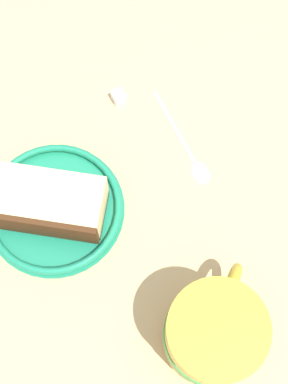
# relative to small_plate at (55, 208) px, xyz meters

# --- Properties ---
(ground_plane) EXTENTS (1.38, 1.38, 0.03)m
(ground_plane) POSITION_rel_small_plate_xyz_m (0.05, -0.02, -0.02)
(ground_plane) COLOR tan
(small_plate) EXTENTS (0.16, 0.16, 0.01)m
(small_plate) POSITION_rel_small_plate_xyz_m (0.00, 0.00, 0.00)
(small_plate) COLOR #1E8C66
(small_plate) RESTS_ON ground_plane
(cake_slice) EXTENTS (0.12, 0.08, 0.05)m
(cake_slice) POSITION_rel_small_plate_xyz_m (0.00, -0.00, 0.02)
(cake_slice) COLOR #472814
(cake_slice) RESTS_ON small_plate
(tea_mug) EXTENTS (0.09, 0.12, 0.10)m
(tea_mug) POSITION_rel_small_plate_xyz_m (0.20, -0.09, 0.04)
(tea_mug) COLOR gold
(tea_mug) RESTS_ON ground_plane
(teaspoon) EXTENTS (0.10, 0.10, 0.01)m
(teaspoon) POSITION_rel_small_plate_xyz_m (0.13, 0.11, -0.00)
(teaspoon) COLOR silver
(teaspoon) RESTS_ON ground_plane
(sugar_cube) EXTENTS (0.02, 0.02, 0.01)m
(sugar_cube) POSITION_rel_small_plate_xyz_m (0.03, 0.15, -0.00)
(sugar_cube) COLOR white
(sugar_cube) RESTS_ON ground_plane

